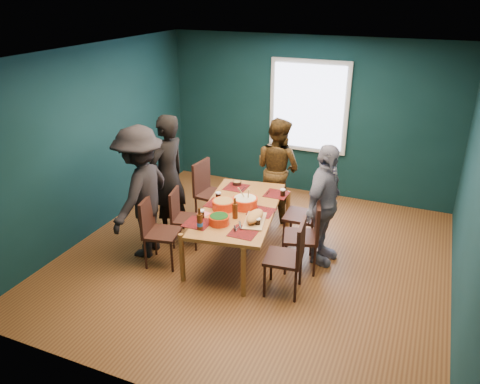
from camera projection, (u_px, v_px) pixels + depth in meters
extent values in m
cube|color=brown|center=(254.00, 258.00, 6.41)|extent=(5.00, 5.00, 0.01)
cube|color=white|center=(257.00, 55.00, 5.31)|extent=(5.00, 5.00, 0.01)
cube|color=#0E2E31|center=(94.00, 142.00, 6.75)|extent=(0.01, 5.00, 2.70)
cube|color=#0E2E31|center=(474.00, 198.00, 4.97)|extent=(0.01, 5.00, 2.70)
cube|color=#0E2E31|center=(308.00, 118.00, 7.97)|extent=(5.00, 0.01, 2.70)
cube|color=#0E2E31|center=(144.00, 267.00, 3.76)|extent=(5.00, 0.01, 2.70)
cube|color=silver|center=(309.00, 107.00, 7.86)|extent=(1.35, 0.06, 1.55)
cube|color=#A56731|center=(240.00, 209.00, 6.22)|extent=(1.23, 2.00, 0.05)
cylinder|color=#A56731|center=(182.00, 258.00, 5.79)|extent=(0.07, 0.07, 0.67)
cylinder|color=#A56731|center=(243.00, 272.00, 5.50)|extent=(0.07, 0.07, 0.67)
cylinder|color=#A56731|center=(237.00, 203.00, 7.24)|extent=(0.07, 0.07, 0.67)
cylinder|color=#A56731|center=(288.00, 212.00, 6.95)|extent=(0.07, 0.07, 0.67)
cube|color=black|center=(213.00, 195.00, 7.18)|extent=(0.49, 0.49, 0.04)
cube|color=black|center=(201.00, 176.00, 7.16)|extent=(0.09, 0.45, 0.49)
cylinder|color=black|center=(196.00, 211.00, 7.21)|extent=(0.03, 0.03, 0.46)
cylinder|color=black|center=(217.00, 217.00, 7.04)|extent=(0.03, 0.03, 0.46)
cylinder|color=black|center=(209.00, 202.00, 7.52)|extent=(0.03, 0.03, 0.46)
cylinder|color=black|center=(230.00, 207.00, 7.35)|extent=(0.03, 0.03, 0.46)
cube|color=black|center=(187.00, 219.00, 6.59)|extent=(0.45, 0.45, 0.04)
cube|color=black|center=(174.00, 204.00, 6.53)|extent=(0.12, 0.37, 0.41)
cylinder|color=black|center=(173.00, 237.00, 6.56)|extent=(0.03, 0.03, 0.38)
cylinder|color=black|center=(196.00, 239.00, 6.51)|extent=(0.03, 0.03, 0.38)
cylinder|color=black|center=(180.00, 226.00, 6.85)|extent=(0.03, 0.03, 0.38)
cylinder|color=black|center=(201.00, 228.00, 6.80)|extent=(0.03, 0.03, 0.38)
cube|color=black|center=(162.00, 233.00, 6.11)|extent=(0.50, 0.50, 0.04)
cube|color=black|center=(147.00, 215.00, 6.04)|extent=(0.12, 0.42, 0.46)
cylinder|color=black|center=(145.00, 254.00, 6.08)|extent=(0.03, 0.03, 0.43)
cylinder|color=black|center=(172.00, 257.00, 6.01)|extent=(0.03, 0.03, 0.43)
cylinder|color=black|center=(156.00, 241.00, 6.40)|extent=(0.03, 0.03, 0.43)
cylinder|color=black|center=(181.00, 244.00, 6.34)|extent=(0.03, 0.03, 0.43)
cube|color=black|center=(302.00, 216.00, 6.50)|extent=(0.47, 0.47, 0.04)
cube|color=black|center=(318.00, 201.00, 6.32)|extent=(0.06, 0.45, 0.50)
cylinder|color=black|center=(284.00, 236.00, 6.50)|extent=(0.03, 0.03, 0.46)
cylinder|color=black|center=(311.00, 241.00, 6.37)|extent=(0.03, 0.03, 0.46)
cylinder|color=black|center=(291.00, 224.00, 6.83)|extent=(0.03, 0.03, 0.46)
cylinder|color=black|center=(317.00, 228.00, 6.70)|extent=(0.03, 0.03, 0.46)
cube|color=black|center=(301.00, 237.00, 6.01)|extent=(0.53, 0.53, 0.04)
cube|color=black|center=(318.00, 220.00, 5.88)|extent=(0.15, 0.42, 0.47)
cylinder|color=black|center=(285.00, 260.00, 5.96)|extent=(0.03, 0.03, 0.44)
cylinder|color=black|center=(314.00, 262.00, 5.92)|extent=(0.03, 0.03, 0.44)
cylinder|color=black|center=(286.00, 245.00, 6.29)|extent=(0.03, 0.03, 0.44)
cylinder|color=black|center=(314.00, 247.00, 6.25)|extent=(0.03, 0.03, 0.44)
cube|color=black|center=(284.00, 258.00, 5.54)|extent=(0.48, 0.48, 0.04)
cube|color=black|center=(301.00, 242.00, 5.39)|extent=(0.09, 0.43, 0.47)
cylinder|color=black|center=(264.00, 281.00, 5.52)|extent=(0.03, 0.03, 0.44)
cylinder|color=black|center=(295.00, 286.00, 5.43)|extent=(0.03, 0.03, 0.44)
cylinder|color=black|center=(271.00, 265.00, 5.85)|extent=(0.03, 0.03, 0.44)
cylinder|color=black|center=(300.00, 269.00, 5.75)|extent=(0.03, 0.03, 0.44)
imported|color=black|center=(168.00, 176.00, 6.71)|extent=(0.56, 0.74, 1.82)
imported|color=black|center=(278.00, 168.00, 7.28)|extent=(0.95, 0.86, 1.61)
imported|color=silver|center=(324.00, 205.00, 6.04)|extent=(0.54, 1.01, 1.64)
imported|color=black|center=(141.00, 193.00, 6.19)|extent=(0.72, 1.20, 1.81)
cylinder|color=red|center=(224.00, 205.00, 6.16)|extent=(0.30, 0.30, 0.12)
cylinder|color=#519235|center=(224.00, 201.00, 6.14)|extent=(0.26, 0.26, 0.02)
cylinder|color=red|center=(245.00, 203.00, 6.20)|extent=(0.33, 0.33, 0.13)
cylinder|color=beige|center=(245.00, 198.00, 6.18)|extent=(0.29, 0.29, 0.02)
cylinder|color=tan|center=(248.00, 196.00, 6.14)|extent=(0.10, 0.18, 0.27)
cylinder|color=tan|center=(243.00, 195.00, 6.17)|extent=(0.08, 0.19, 0.27)
cylinder|color=red|center=(219.00, 220.00, 5.78)|extent=(0.26, 0.26, 0.11)
cylinder|color=#104110|center=(219.00, 216.00, 5.76)|extent=(0.23, 0.23, 0.02)
cube|color=tan|center=(255.00, 221.00, 5.85)|extent=(0.34, 0.53, 0.02)
ellipsoid|color=#BB8243|center=(255.00, 216.00, 5.82)|extent=(0.25, 0.41, 0.11)
cube|color=#B7B8BE|center=(240.00, 225.00, 5.72)|extent=(0.11, 0.18, 0.00)
cylinder|color=black|center=(235.00, 228.00, 5.64)|extent=(0.07, 0.10, 0.02)
sphere|color=#135316|center=(252.00, 219.00, 5.73)|extent=(0.03, 0.03, 0.03)
sphere|color=#135316|center=(255.00, 216.00, 5.82)|extent=(0.03, 0.03, 0.03)
sphere|color=#135316|center=(258.00, 212.00, 5.91)|extent=(0.03, 0.03, 0.03)
cylinder|color=black|center=(237.00, 183.00, 6.92)|extent=(0.13, 0.13, 0.05)
cylinder|color=#519235|center=(237.00, 182.00, 6.91)|extent=(0.11, 0.11, 0.01)
cylinder|color=#411F0B|center=(200.00, 222.00, 5.63)|extent=(0.07, 0.07, 0.20)
cylinder|color=#411F0B|center=(199.00, 211.00, 5.58)|extent=(0.03, 0.03, 0.08)
cylinder|color=#1850AD|center=(200.00, 224.00, 5.65)|extent=(0.08, 0.08, 0.04)
cylinder|color=#411F0B|center=(235.00, 211.00, 5.90)|extent=(0.07, 0.07, 0.20)
cylinder|color=#411F0B|center=(235.00, 201.00, 5.85)|extent=(0.03, 0.03, 0.08)
cylinder|color=black|center=(201.00, 214.00, 5.92)|extent=(0.08, 0.08, 0.11)
cylinder|color=silver|center=(201.00, 211.00, 5.90)|extent=(0.08, 0.08, 0.02)
cylinder|color=black|center=(258.00, 222.00, 5.74)|extent=(0.07, 0.07, 0.09)
cylinder|color=silver|center=(258.00, 219.00, 5.72)|extent=(0.07, 0.07, 0.01)
cylinder|color=black|center=(283.00, 193.00, 6.54)|extent=(0.07, 0.07, 0.10)
cylinder|color=silver|center=(283.00, 190.00, 6.52)|extent=(0.08, 0.08, 0.02)
cylinder|color=black|center=(218.00, 196.00, 6.43)|extent=(0.07, 0.07, 0.10)
cylinder|color=silver|center=(218.00, 193.00, 6.41)|extent=(0.08, 0.08, 0.02)
cube|color=#E25F64|center=(268.00, 212.00, 6.09)|extent=(0.15, 0.15, 0.00)
cube|color=#E25F64|center=(204.00, 214.00, 6.05)|extent=(0.17, 0.17, 0.00)
cube|color=#E25F64|center=(243.00, 234.00, 5.55)|extent=(0.17, 0.17, 0.00)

